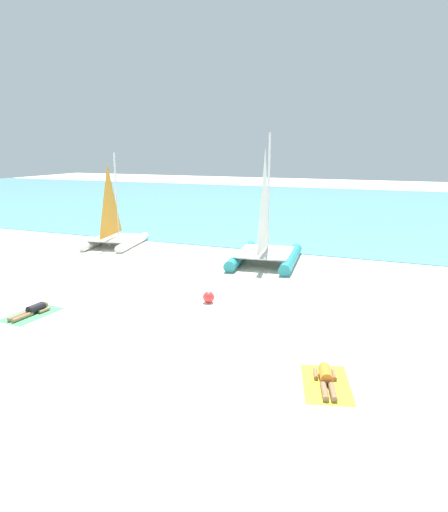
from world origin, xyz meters
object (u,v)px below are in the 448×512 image
object	(u,v)px
towel_left	(32,314)
beach_ball	(209,297)
sailboat_white	(114,232)
sunbather_left	(33,310)
sunbather_right	(326,378)
sailboat_teal	(265,245)
towel_right	(326,384)

from	to	relation	value
towel_left	beach_ball	bearing A→B (deg)	33.66
sailboat_white	towel_left	world-z (taller)	sailboat_white
sunbather_left	sunbather_right	bearing A→B (deg)	-2.17
sailboat_teal	beach_ball	size ratio (longest dim) A/B	14.66
beach_ball	sailboat_teal	bearing A→B (deg)	88.30
towel_right	sailboat_white	bearing A→B (deg)	140.60
sunbather_left	towel_right	world-z (taller)	sunbather_left
sunbather_left	towel_right	distance (m)	10.02
sailboat_teal	sunbather_right	xyz separation A→B (m)	(4.75, -10.59, -0.78)
sailboat_teal	sunbather_left	xyz separation A→B (m)	(-5.19, -9.58, -0.78)
sunbather_left	towel_left	bearing A→B (deg)	-90.00
sailboat_white	towel_right	xyz separation A→B (m)	(13.84, -11.37, -0.76)
sunbather_left	sailboat_white	bearing A→B (deg)	114.32
sunbather_left	towel_right	xyz separation A→B (m)	(9.96, -1.08, -0.13)
sailboat_teal	towel_right	bearing A→B (deg)	-72.75
sunbather_left	beach_ball	world-z (taller)	beach_ball
sailboat_teal	towel_left	size ratio (longest dim) A/B	3.22
towel_left	sunbather_left	bearing A→B (deg)	86.34
towel_left	sunbather_left	world-z (taller)	sunbather_left
sailboat_teal	towel_left	world-z (taller)	sailboat_teal
sunbather_left	towel_right	bearing A→B (deg)	-2.53
sailboat_white	sunbather_right	size ratio (longest dim) A/B	3.33
sailboat_teal	sunbather_left	bearing A→B (deg)	-125.32
towel_left	towel_right	size ratio (longest dim) A/B	1.00
sailboat_teal	beach_ball	bearing A→B (deg)	-98.57
towel_left	sunbather_right	size ratio (longest dim) A/B	1.23
sunbather_left	sailboat_teal	bearing A→B (deg)	65.21
sunbather_right	sunbather_left	bearing A→B (deg)	158.34
towel_right	sunbather_right	bearing A→B (deg)	105.82
sailboat_white	towel_right	world-z (taller)	sailboat_white
towel_left	sunbather_right	xyz separation A→B (m)	(9.95, -0.95, 0.13)
towel_right	towel_left	bearing A→B (deg)	174.19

